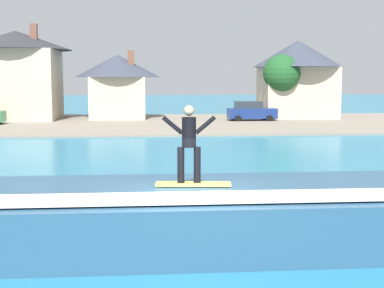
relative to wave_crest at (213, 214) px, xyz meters
name	(u,v)px	position (x,y,z in m)	size (l,w,h in m)	color
ground_plane	(193,260)	(-0.60, -1.41, -0.67)	(260.00, 260.00, 0.00)	teal
wave_crest	(213,214)	(0.00, 0.00, 0.00)	(10.77, 4.58, 1.42)	#2A5270
surfboard	(193,184)	(-0.49, -0.32, 0.78)	(1.74, 0.58, 0.06)	#EAD159
surfer	(189,140)	(-0.59, -0.31, 1.80)	(1.22, 0.32, 1.76)	black
shoreline_bank	(152,123)	(-0.60, 36.71, -0.60)	(120.00, 22.89, 0.14)	gray
car_far_shore	(251,111)	(8.23, 38.24, 0.28)	(4.29, 2.13, 1.86)	navy
house_with_chimney	(17,71)	(-12.80, 42.04, 3.85)	(10.11, 10.11, 8.71)	beige
house_gabled_white	(297,74)	(13.27, 41.52, 3.62)	(8.41, 8.41, 7.42)	beige
house_small_cottage	(118,82)	(-3.65, 42.58, 2.87)	(7.94, 7.94, 6.43)	beige
tree_tall_bare	(282,74)	(11.19, 39.21, 3.63)	(3.38, 3.38, 6.03)	brown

